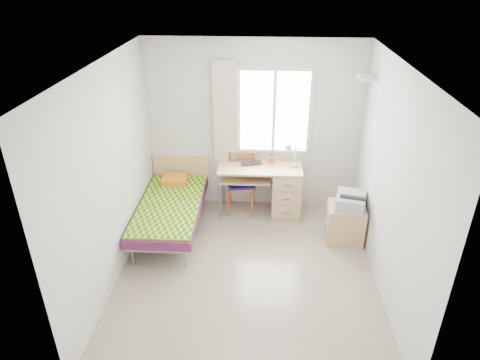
# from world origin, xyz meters

# --- Properties ---
(floor) EXTENTS (3.50, 3.50, 0.00)m
(floor) POSITION_xyz_m (0.00, 0.00, 0.00)
(floor) COLOR #BCAD93
(floor) RESTS_ON ground
(ceiling) EXTENTS (3.50, 3.50, 0.00)m
(ceiling) POSITION_xyz_m (0.00, 0.00, 2.60)
(ceiling) COLOR white
(ceiling) RESTS_ON wall_back
(wall_back) EXTENTS (3.20, 0.00, 3.20)m
(wall_back) POSITION_xyz_m (0.00, 1.75, 1.30)
(wall_back) COLOR silver
(wall_back) RESTS_ON ground
(wall_left) EXTENTS (0.00, 3.50, 3.50)m
(wall_left) POSITION_xyz_m (-1.60, 0.00, 1.30)
(wall_left) COLOR silver
(wall_left) RESTS_ON ground
(wall_right) EXTENTS (0.00, 3.50, 3.50)m
(wall_right) POSITION_xyz_m (1.60, 0.00, 1.30)
(wall_right) COLOR silver
(wall_right) RESTS_ON ground
(window) EXTENTS (1.10, 0.04, 1.30)m
(window) POSITION_xyz_m (0.30, 1.73, 1.55)
(window) COLOR white
(window) RESTS_ON wall_back
(curtain) EXTENTS (0.35, 0.05, 1.70)m
(curtain) POSITION_xyz_m (-0.42, 1.68, 1.45)
(curtain) COLOR beige
(curtain) RESTS_ON wall_back
(floating_shelf) EXTENTS (0.20, 0.32, 0.03)m
(floating_shelf) POSITION_xyz_m (1.49, 1.40, 2.15)
(floating_shelf) COLOR white
(floating_shelf) RESTS_ON wall_right
(bed) EXTENTS (0.89, 1.87, 0.80)m
(bed) POSITION_xyz_m (-1.14, 0.92, 0.39)
(bed) COLOR gray
(bed) RESTS_ON floor
(desk) EXTENTS (1.26, 0.59, 0.78)m
(desk) POSITION_xyz_m (0.45, 1.46, 0.42)
(desk) COLOR tan
(desk) RESTS_ON floor
(chair) EXTENTS (0.48, 0.48, 0.94)m
(chair) POSITION_xyz_m (-0.16, 1.52, 0.53)
(chair) COLOR maroon
(chair) RESTS_ON floor
(cabinet) EXTENTS (0.52, 0.47, 0.54)m
(cabinet) POSITION_xyz_m (1.32, 0.79, 0.27)
(cabinet) COLOR tan
(cabinet) RESTS_ON floor
(printer) EXTENTS (0.46, 0.51, 0.19)m
(printer) POSITION_xyz_m (1.36, 0.79, 0.64)
(printer) COLOR #A1A3A9
(printer) RESTS_ON cabinet
(laptop) EXTENTS (0.37, 0.29, 0.03)m
(laptop) POSITION_xyz_m (-0.01, 1.50, 0.80)
(laptop) COLOR black
(laptop) RESTS_ON desk
(pen_cup) EXTENTS (0.09, 0.09, 0.10)m
(pen_cup) POSITION_xyz_m (0.28, 1.60, 0.83)
(pen_cup) COLOR orange
(pen_cup) RESTS_ON desk
(task_lamp) EXTENTS (0.23, 0.32, 0.41)m
(task_lamp) POSITION_xyz_m (0.57, 1.40, 1.04)
(task_lamp) COLOR white
(task_lamp) RESTS_ON desk
(book) EXTENTS (0.22, 0.26, 0.02)m
(book) POSITION_xyz_m (-0.09, 1.46, 0.59)
(book) COLOR gray
(book) RESTS_ON desk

